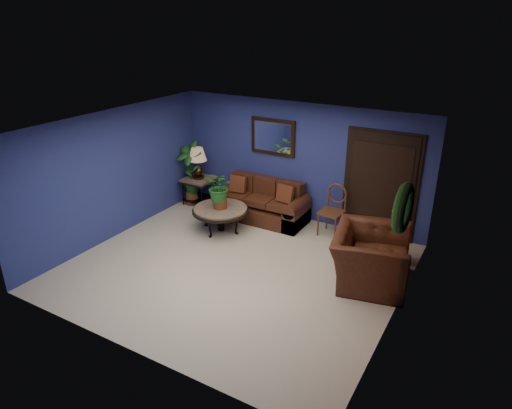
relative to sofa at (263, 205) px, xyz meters
The scene contains 18 objects.
floor 2.18m from the sofa, 73.60° to the right, with size 5.50×5.50×0.00m, color beige.
wall_back 1.21m from the sofa, 34.90° to the left, with size 5.50×0.04×2.50m, color navy.
wall_left 3.13m from the sofa, 135.89° to the right, with size 0.04×5.00×2.50m, color navy.
wall_right_brick 4.06m from the sofa, 31.68° to the right, with size 0.04×5.00×2.50m, color maroon.
ceiling 3.09m from the sofa, 73.60° to the right, with size 5.50×5.00×0.02m, color silver.
crown_molding 4.47m from the sofa, 31.91° to the right, with size 0.03×5.00×0.14m, color white.
wall_mirror 1.48m from the sofa, 88.46° to the left, with size 1.02×0.06×0.77m, color #462912.
closet_door 2.51m from the sofa, ahead, with size 1.44×0.06×2.18m, color black.
wreath 4.12m from the sofa, 31.52° to the right, with size 0.72×0.72×0.16m, color black.
sofa is the anchor object (origin of this frame).
coffee_table 1.07m from the sofa, 115.32° to the right, with size 1.15×1.15×0.49m.
end_table 1.70m from the sofa, behind, with size 0.68×0.68×0.62m.
table_lamp 1.86m from the sofa, behind, with size 0.42×0.42×0.69m.
side_chair 1.61m from the sofa, ahead, with size 0.48×0.48×1.03m.
armchair 3.07m from the sofa, 25.77° to the right, with size 1.36×1.19×0.89m, color #4C2315.
coffee_plant 1.24m from the sofa, 115.32° to the right, with size 0.60×0.52×0.78m.
floor_plant 2.99m from the sofa, ahead, with size 0.37×0.31×0.77m.
tall_plant 1.91m from the sofa, behind, with size 0.69×0.50×1.48m.
Camera 1 is at (3.80, -5.84, 4.15)m, focal length 32.00 mm.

